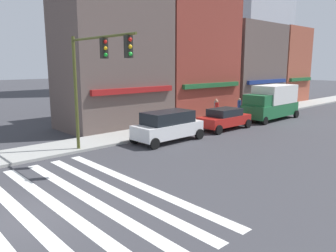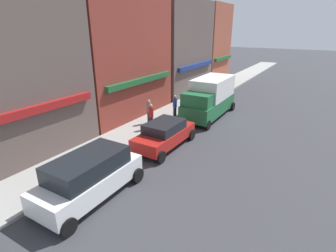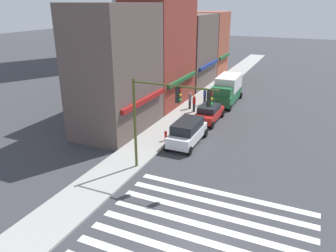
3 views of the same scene
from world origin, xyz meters
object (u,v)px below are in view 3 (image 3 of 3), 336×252
traffic_signal (163,108)px  box_truck_green (227,89)px  suv_white (187,132)px  sedan_red (209,113)px  pedestrian_blue_shirt (205,96)px  fire_hydrant (166,135)px  pedestrian_grey_coat (190,100)px  pedestrian_red_jacket (194,103)px

traffic_signal → box_truck_green: traffic_signal is taller
suv_white → box_truck_green: (12.50, -0.00, 0.56)m
sedan_red → pedestrian_blue_shirt: bearing=23.2°
fire_hydrant → pedestrian_blue_shirt: bearing=1.3°
sedan_red → pedestrian_grey_coat: size_ratio=2.49×
fire_hydrant → sedan_red: bearing=-15.1°
suv_white → traffic_signal: bearing=-177.0°
sedan_red → pedestrian_blue_shirt: pedestrian_blue_shirt is taller
traffic_signal → box_truck_green: 18.12m
box_truck_green → suv_white: bearing=178.8°
sedan_red → pedestrian_grey_coat: pedestrian_grey_coat is taller
traffic_signal → fire_hydrant: traffic_signal is taller
box_truck_green → pedestrian_grey_coat: 5.09m
pedestrian_blue_shirt → fire_hydrant: pedestrian_blue_shirt is taller
sedan_red → pedestrian_blue_shirt: (4.63, 1.96, 0.23)m
suv_white → pedestrian_blue_shirt: bearing=9.8°
traffic_signal → sedan_red: traffic_signal is taller
pedestrian_blue_shirt → fire_hydrant: bearing=-148.4°
sedan_red → fire_hydrant: size_ratio=5.24×
sedan_red → box_truck_green: box_truck_green is taller
pedestrian_blue_shirt → pedestrian_red_jacket: size_ratio=1.00×
suv_white → box_truck_green: bearing=-0.8°
sedan_red → pedestrian_red_jacket: 2.78m
fire_hydrant → suv_white: bearing=-74.2°
box_truck_green → pedestrian_grey_coat: bearing=143.8°
suv_white → pedestrian_grey_coat: (8.35, 2.91, 0.04)m
suv_white → pedestrian_red_jacket: (7.55, 2.15, 0.04)m
suv_white → box_truck_green: 12.51m
box_truck_green → pedestrian_red_jacket: size_ratio=3.53×
box_truck_green → fire_hydrant: box_truck_green is taller
box_truck_green → pedestrian_red_jacket: (-4.95, 2.15, -0.51)m
fire_hydrant → box_truck_green: bearing=-7.5°
pedestrian_blue_shirt → fire_hydrant: (-10.91, -0.26, -0.46)m
pedestrian_red_jacket → fire_hydrant: (-8.03, -0.45, -0.46)m
suv_white → pedestrian_red_jacket: bearing=15.1°
fire_hydrant → pedestrian_red_jacket: bearing=3.2°
suv_white → pedestrian_grey_coat: suv_white is taller
suv_white → fire_hydrant: suv_white is taller
pedestrian_blue_shirt → pedestrian_red_jacket: 2.90m
suv_white → pedestrian_blue_shirt: 10.62m
pedestrian_grey_coat → pedestrian_red_jacket: size_ratio=1.00×
fire_hydrant → pedestrian_grey_coat: bearing=7.8°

